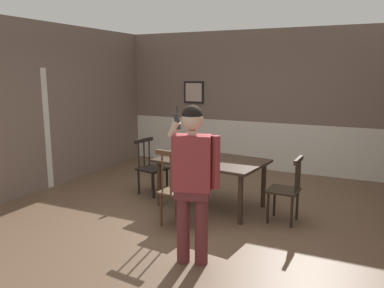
{
  "coord_description": "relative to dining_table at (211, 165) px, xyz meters",
  "views": [
    {
      "loc": [
        2.14,
        -4.75,
        2.05
      ],
      "look_at": [
        0.24,
        -0.74,
        1.2
      ],
      "focal_mm": 36.02,
      "sensor_mm": 36.0,
      "label": 1
    }
  ],
  "objects": [
    {
      "name": "ground_plane",
      "position": [
        0.01,
        -0.47,
        -0.65
      ],
      "size": [
        6.74,
        6.74,
        0.0
      ],
      "primitive_type": "plane",
      "color": "brown"
    },
    {
      "name": "room_back_partition",
      "position": [
        0.0,
        2.6,
        0.73
      ],
      "size": [
        6.08,
        0.17,
        2.87
      ],
      "color": "#756056",
      "rests_on": "ground_plane"
    },
    {
      "name": "room_left_partition",
      "position": [
        -3.03,
        -0.47,
        0.78
      ],
      "size": [
        0.13,
        6.13,
        2.87
      ],
      "color": "#756056",
      "rests_on": "ground_plane"
    },
    {
      "name": "dining_table",
      "position": [
        0.0,
        0.0,
        0.0
      ],
      "size": [
        1.68,
        1.2,
        0.74
      ],
      "rotation": [
        0.0,
        0.0,
        -0.13
      ],
      "color": "#38281E",
      "rests_on": "ground_plane"
    },
    {
      "name": "chair_near_window",
      "position": [
        -0.11,
        -0.89,
        -0.15
      ],
      "size": [
        0.49,
        0.49,
        1.05
      ],
      "rotation": [
        0.0,
        0.0,
        -0.11
      ],
      "color": "#513823",
      "rests_on": "ground_plane"
    },
    {
      "name": "chair_by_doorway",
      "position": [
        -1.16,
        0.15,
        -0.2
      ],
      "size": [
        0.5,
        0.5,
        0.93
      ],
      "rotation": [
        0.0,
        0.0,
        4.51
      ],
      "color": "black",
      "rests_on": "ground_plane"
    },
    {
      "name": "chair_at_table_head",
      "position": [
        1.16,
        -0.15,
        -0.19
      ],
      "size": [
        0.42,
        0.42,
        0.92
      ],
      "rotation": [
        0.0,
        0.0,
        1.53
      ],
      "color": "#2D2319",
      "rests_on": "ground_plane"
    },
    {
      "name": "person_figure",
      "position": [
        0.5,
        -1.73,
        0.34
      ],
      "size": [
        0.53,
        0.31,
        1.71
      ],
      "rotation": [
        0.0,
        0.0,
        3.41
      ],
      "color": "brown",
      "rests_on": "ground_plane"
    }
  ]
}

